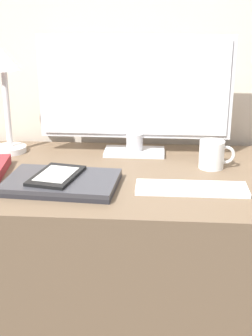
{
  "coord_description": "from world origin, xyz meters",
  "views": [
    {
      "loc": [
        0.09,
        -1.11,
        1.23
      ],
      "look_at": [
        0.0,
        0.08,
        0.81
      ],
      "focal_mm": 50.0,
      "sensor_mm": 36.0,
      "label": 1
    }
  ],
  "objects": [
    {
      "name": "keyboard",
      "position": [
        0.18,
        0.08,
        0.75
      ],
      "size": [
        0.3,
        0.1,
        0.01
      ],
      "color": "silver",
      "rests_on": "desk"
    },
    {
      "name": "wall_back",
      "position": [
        0.0,
        0.58,
        1.2
      ],
      "size": [
        3.6,
        0.05,
        2.4
      ],
      "color": "beige",
      "rests_on": "ground_plane"
    },
    {
      "name": "laptop",
      "position": [
        -0.18,
        0.08,
        0.76
      ],
      "size": [
        0.32,
        0.23,
        0.02
      ],
      "color": "#232328",
      "rests_on": "desk"
    },
    {
      "name": "desk",
      "position": [
        0.0,
        0.2,
        0.37
      ],
      "size": [
        1.14,
        0.63,
        0.75
      ],
      "color": "brown",
      "rests_on": "ground_plane"
    },
    {
      "name": "ereader",
      "position": [
        -0.19,
        0.09,
        0.77
      ],
      "size": [
        0.15,
        0.2,
        0.01
      ],
      "color": "black",
      "rests_on": "laptop"
    },
    {
      "name": "desk_lamp",
      "position": [
        -0.42,
        0.38,
        0.98
      ],
      "size": [
        0.11,
        0.11,
        0.34
      ],
      "color": "white",
      "rests_on": "desk"
    },
    {
      "name": "monitor",
      "position": [
        0.01,
        0.4,
        0.95
      ],
      "size": [
        0.63,
        0.11,
        0.39
      ],
      "color": "silver",
      "rests_on": "desk"
    },
    {
      "name": "coffee_mug",
      "position": [
        0.25,
        0.27,
        0.79
      ],
      "size": [
        0.11,
        0.08,
        0.09
      ],
      "color": "white",
      "rests_on": "desk"
    }
  ]
}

